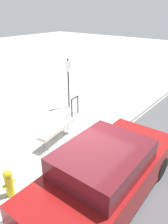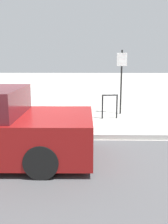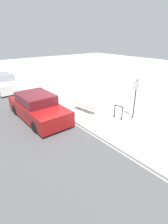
# 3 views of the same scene
# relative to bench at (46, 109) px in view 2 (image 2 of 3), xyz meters

# --- Properties ---
(ground_plane) EXTENTS (60.00, 60.00, 0.00)m
(ground_plane) POSITION_rel_bench_xyz_m (-0.34, -1.33, -0.48)
(ground_plane) COLOR #ADAAA3
(curb) EXTENTS (60.00, 0.20, 0.13)m
(curb) POSITION_rel_bench_xyz_m (-0.34, -1.33, -0.41)
(curb) COLOR #B7B7B2
(curb) RESTS_ON ground_plane
(bench) EXTENTS (1.66, 0.58, 0.55)m
(bench) POSITION_rel_bench_xyz_m (0.00, 0.00, 0.00)
(bench) COLOR #99999E
(bench) RESTS_ON ground_plane
(bike_rack) EXTENTS (0.55, 0.14, 0.83)m
(bike_rack) POSITION_rel_bench_xyz_m (2.01, 0.88, 0.02)
(bike_rack) COLOR black
(bike_rack) RESTS_ON ground_plane
(sign_post) EXTENTS (0.36, 0.08, 2.30)m
(sign_post) POSITION_rel_bench_xyz_m (2.47, 1.64, 0.90)
(sign_post) COLOR black
(sign_post) RESTS_ON ground_plane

